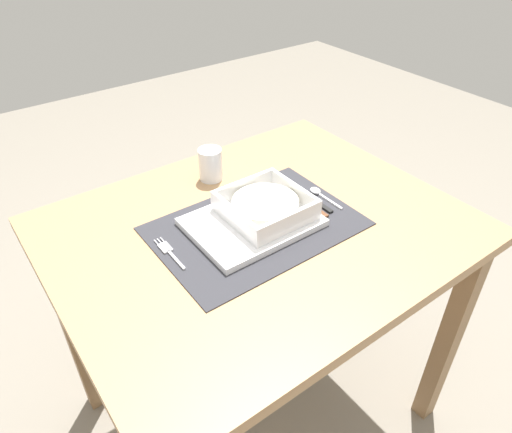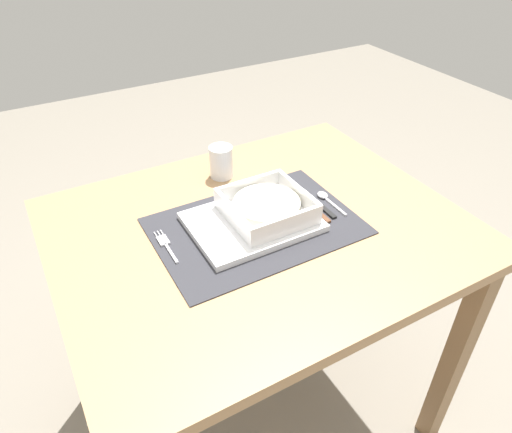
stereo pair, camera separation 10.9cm
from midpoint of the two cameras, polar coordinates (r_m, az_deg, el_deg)
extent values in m
plane|color=gray|center=(1.68, -1.70, -22.03)|extent=(6.00, 6.00, 0.00)
cube|color=#A37A51|center=(1.12, -2.36, -1.73)|extent=(0.95, 0.77, 0.03)
cube|color=olive|center=(1.46, 20.39, -13.81)|extent=(0.05, 0.05, 0.72)
cube|color=olive|center=(1.51, -23.37, -12.51)|extent=(0.05, 0.05, 0.72)
cube|color=olive|center=(1.76, 3.18, -0.97)|extent=(0.05, 0.05, 0.72)
cube|color=#2D2D33|center=(1.10, -2.82, -1.30)|extent=(0.47, 0.33, 0.00)
cube|color=white|center=(1.10, -3.33, -0.78)|extent=(0.29, 0.22, 0.02)
cube|color=white|center=(1.11, -1.66, 0.45)|extent=(0.19, 0.19, 0.01)
cube|color=white|center=(1.06, -5.60, -0.09)|extent=(0.01, 0.19, 0.04)
cube|color=white|center=(1.14, 1.95, 3.03)|extent=(0.01, 0.19, 0.04)
cube|color=white|center=(1.04, 1.10, -0.70)|extent=(0.17, 0.01, 0.04)
cube|color=white|center=(1.16, -4.19, 3.53)|extent=(0.17, 0.01, 0.04)
cylinder|color=beige|center=(1.10, -1.68, 1.24)|extent=(0.16, 0.16, 0.03)
cube|color=silver|center=(1.03, -12.63, -5.38)|extent=(0.01, 0.07, 0.00)
cube|color=silver|center=(1.07, -13.88, -3.82)|extent=(0.02, 0.04, 0.00)
cylinder|color=silver|center=(1.08, -14.85, -3.20)|extent=(0.00, 0.02, 0.00)
cylinder|color=silver|center=(1.09, -14.49, -3.06)|extent=(0.00, 0.02, 0.00)
cylinder|color=silver|center=(1.09, -14.12, -2.91)|extent=(0.00, 0.02, 0.00)
cube|color=silver|center=(1.19, 6.46, 1.73)|extent=(0.01, 0.08, 0.00)
ellipsoid|color=silver|center=(1.22, 4.71, 3.07)|extent=(0.02, 0.03, 0.01)
cube|color=black|center=(1.16, 5.57, 1.10)|extent=(0.01, 0.06, 0.01)
cube|color=silver|center=(1.21, 3.38, 2.66)|extent=(0.01, 0.08, 0.00)
cube|color=#59331E|center=(1.15, 5.09, 0.46)|extent=(0.01, 0.05, 0.01)
cube|color=silver|center=(1.19, 2.95, 2.02)|extent=(0.01, 0.09, 0.00)
cylinder|color=white|center=(1.27, -8.01, 6.22)|extent=(0.06, 0.06, 0.09)
cylinder|color=#C64C1E|center=(1.28, -7.95, 5.58)|extent=(0.05, 0.05, 0.05)
camera|label=1|loc=(0.05, -92.86, -2.10)|focal=32.90mm
camera|label=2|loc=(0.05, 87.14, 2.10)|focal=32.90mm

